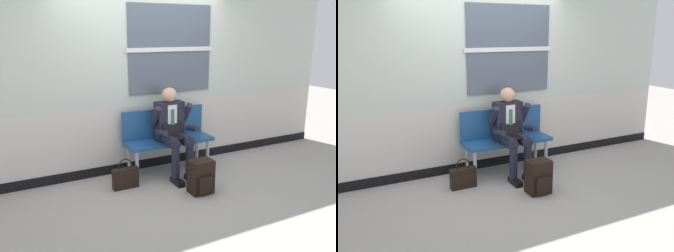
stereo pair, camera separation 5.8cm
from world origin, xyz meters
The scene contains 6 objects.
ground_plane centered at (0.00, 0.00, 0.00)m, with size 18.00×18.00×0.00m, color #9E9991.
station_wall centered at (0.01, 0.56, 1.52)m, with size 6.59×0.16×3.05m.
bench_with_person centered at (0.24, 0.28, 0.54)m, with size 1.29×0.42×0.91m.
person_seated centered at (0.24, 0.08, 0.66)m, with size 0.57×0.70×1.24m.
backpack centered at (0.28, -0.61, 0.21)m, with size 0.29×0.26×0.43m.
handbag centered at (-0.53, -0.05, 0.15)m, with size 0.34×0.10×0.41m.
Camera 2 is at (-1.93, -4.14, 1.98)m, focal length 37.88 mm.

